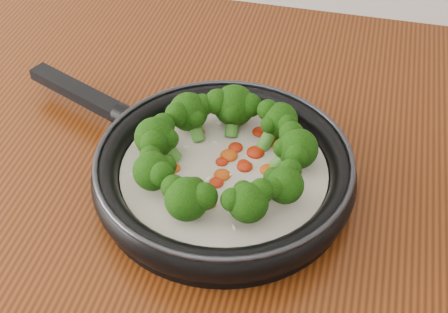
# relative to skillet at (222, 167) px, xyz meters

# --- Properties ---
(skillet) EXTENTS (0.49, 0.39, 0.08)m
(skillet) POSITION_rel_skillet_xyz_m (0.00, 0.00, 0.00)
(skillet) COLOR black
(skillet) RESTS_ON counter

